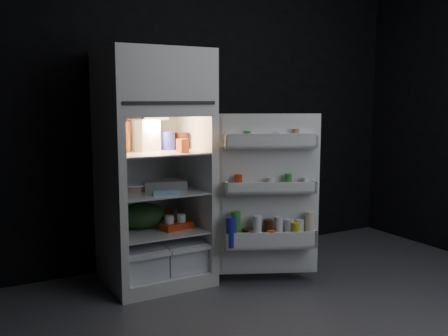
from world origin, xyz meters
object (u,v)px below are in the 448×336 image
milk_jug (145,135)px  yogurt_tray (177,226)px  egg_carton (165,186)px  refrigerator (153,160)px  fridge_door (269,199)px

milk_jug → yogurt_tray: milk_jug is taller
egg_carton → yogurt_tray: 0.32m
refrigerator → egg_carton: size_ratio=5.55×
milk_jug → egg_carton: bearing=-53.0°
fridge_door → milk_jug: fridge_door is taller
refrigerator → fridge_door: (0.72, -0.54, -0.28)m
refrigerator → fridge_door: size_ratio=1.46×
refrigerator → fridge_door: bearing=-36.6°
milk_jug → fridge_door: bearing=-50.8°
fridge_door → yogurt_tray: bearing=145.8°
refrigerator → milk_jug: refrigerator is taller
milk_jug → yogurt_tray: 0.73m
egg_carton → refrigerator: bearing=145.1°
refrigerator → yogurt_tray: bearing=-45.7°
fridge_door → yogurt_tray: size_ratio=5.00×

